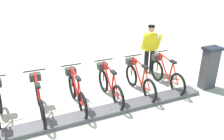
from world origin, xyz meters
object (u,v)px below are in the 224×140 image
object	(u,v)px
payment_kiosk	(209,67)
worker_near_rack	(150,47)
bike_docked_1	(139,79)
bike_docked_2	(109,84)
bike_docked_0	(165,73)
bike_docked_4	(39,98)
bike_docked_3	(76,91)

from	to	relation	value
payment_kiosk	worker_near_rack	bearing A→B (deg)	30.76
bike_docked_1	bike_docked_2	distance (m)	0.92
bike_docked_0	payment_kiosk	bearing A→B (deg)	-117.15
bike_docked_0	bike_docked_4	xyz separation A→B (m)	(0.00, 3.68, 0.00)
bike_docked_4	worker_near_rack	size ratio (longest dim) A/B	1.04
bike_docked_0	bike_docked_3	xyz separation A→B (m)	(0.00, 2.76, 0.00)
bike_docked_2	bike_docked_3	bearing A→B (deg)	90.00
payment_kiosk	bike_docked_2	world-z (taller)	payment_kiosk
bike_docked_0	bike_docked_2	world-z (taller)	same
payment_kiosk	bike_docked_0	distance (m)	1.27
bike_docked_2	bike_docked_4	xyz separation A→B (m)	(0.00, 1.84, 0.00)
bike_docked_1	bike_docked_2	world-z (taller)	same
bike_docked_4	worker_near_rack	xyz separation A→B (m)	(1.10, -3.79, 0.48)
payment_kiosk	worker_near_rack	world-z (taller)	worker_near_rack
bike_docked_0	worker_near_rack	world-z (taller)	worker_near_rack
bike_docked_1	bike_docked_3	xyz separation A→B (m)	(0.00, 1.84, 0.00)
bike_docked_1	bike_docked_3	world-z (taller)	same
payment_kiosk	bike_docked_2	xyz separation A→B (m)	(0.57, 2.95, -0.24)
worker_near_rack	bike_docked_4	bearing A→B (deg)	106.20
bike_docked_4	worker_near_rack	world-z (taller)	worker_near_rack
bike_docked_0	bike_docked_3	world-z (taller)	same
payment_kiosk	bike_docked_3	bearing A→B (deg)	81.60
bike_docked_2	bike_docked_4	bearing A→B (deg)	90.00
bike_docked_3	worker_near_rack	distance (m)	3.12
payment_kiosk	bike_docked_0	size ratio (longest dim) A/B	0.74
payment_kiosk	bike_docked_0	bearing A→B (deg)	62.85
bike_docked_1	worker_near_rack	world-z (taller)	worker_near_rack
bike_docked_0	bike_docked_1	bearing A→B (deg)	90.00
bike_docked_1	payment_kiosk	bearing A→B (deg)	-105.70
bike_docked_3	bike_docked_4	xyz separation A→B (m)	(0.00, 0.92, 0.00)
bike_docked_3	worker_near_rack	bearing A→B (deg)	-69.02
bike_docked_3	worker_near_rack	world-z (taller)	worker_near_rack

